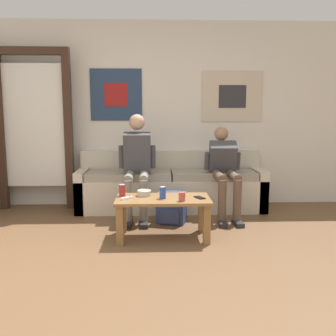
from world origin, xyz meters
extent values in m
plane|color=brown|center=(0.00, 0.00, 0.00)|extent=(18.00, 18.00, 0.00)
cube|color=silver|center=(0.00, 2.66, 1.27)|extent=(10.00, 0.05, 2.55)
cube|color=navy|center=(-0.51, 2.62, 1.55)|extent=(0.71, 0.01, 0.71)
cube|color=maroon|center=(-0.51, 2.62, 1.55)|extent=(0.32, 0.01, 0.32)
cube|color=beige|center=(1.11, 2.62, 1.53)|extent=(0.85, 0.01, 0.70)
cube|color=#2D2D33|center=(1.11, 2.62, 1.53)|extent=(0.38, 0.01, 0.31)
cube|color=#382319|center=(-2.04, 2.43, 1.02)|extent=(0.10, 0.10, 2.05)
cube|color=#382319|center=(-1.14, 2.43, 1.02)|extent=(0.10, 0.10, 2.05)
cube|color=#382319|center=(-1.59, 2.43, 2.10)|extent=(1.00, 0.10, 0.10)
cube|color=silver|center=(-1.59, 2.45, 1.13)|extent=(0.82, 0.02, 1.64)
cube|color=beige|center=(0.24, 2.57, 0.39)|extent=(2.49, 0.13, 0.78)
cube|color=beige|center=(0.24, 2.24, 0.21)|extent=(2.49, 0.52, 0.43)
cube|color=beige|center=(-0.95, 2.24, 0.27)|extent=(0.12, 0.52, 0.55)
cube|color=beige|center=(1.42, 2.24, 0.27)|extent=(0.12, 0.52, 0.55)
cube|color=gray|center=(-0.33, 2.24, 0.48)|extent=(1.11, 0.48, 0.10)
cube|color=gray|center=(0.80, 2.24, 0.48)|extent=(1.11, 0.48, 0.10)
cube|color=olive|center=(0.10, 1.13, 0.41)|extent=(0.98, 0.51, 0.03)
cube|color=olive|center=(-0.34, 1.34, 0.20)|extent=(0.07, 0.07, 0.40)
cube|color=olive|center=(0.53, 1.34, 0.20)|extent=(0.07, 0.07, 0.40)
cube|color=olive|center=(-0.34, 0.93, 0.20)|extent=(0.07, 0.07, 0.40)
cube|color=olive|center=(0.53, 0.93, 0.20)|extent=(0.07, 0.07, 0.40)
cylinder|color=gray|center=(-0.30, 1.82, 0.53)|extent=(0.11, 0.43, 0.11)
cylinder|color=gray|center=(-0.30, 1.61, 0.28)|extent=(0.10, 0.10, 0.50)
cube|color=#232328|center=(-0.30, 1.54, 0.03)|extent=(0.11, 0.25, 0.05)
cylinder|color=gray|center=(-0.12, 1.82, 0.53)|extent=(0.11, 0.43, 0.11)
cylinder|color=gray|center=(-0.12, 1.61, 0.28)|extent=(0.10, 0.10, 0.50)
cube|color=#232328|center=(-0.12, 1.54, 0.03)|extent=(0.11, 0.25, 0.05)
cube|color=#3F3F44|center=(-0.21, 2.08, 0.79)|extent=(0.35, 0.31, 0.55)
sphere|color=tan|center=(-0.21, 2.14, 1.18)|extent=(0.20, 0.20, 0.20)
cylinder|color=#3F3F44|center=(-0.40, 2.08, 0.75)|extent=(0.08, 0.10, 0.29)
cylinder|color=#3F3F44|center=(-0.01, 2.08, 0.75)|extent=(0.08, 0.10, 0.29)
cylinder|color=brown|center=(0.81, 1.82, 0.53)|extent=(0.11, 0.44, 0.11)
cylinder|color=brown|center=(0.81, 1.60, 0.28)|extent=(0.10, 0.10, 0.50)
cube|color=#232328|center=(0.81, 1.53, 0.03)|extent=(0.11, 0.25, 0.05)
cylinder|color=brown|center=(0.99, 1.82, 0.53)|extent=(0.11, 0.44, 0.11)
cylinder|color=brown|center=(0.99, 1.60, 0.28)|extent=(0.10, 0.10, 0.50)
cube|color=#232328|center=(0.99, 1.53, 0.03)|extent=(0.11, 0.25, 0.05)
cube|color=#3F3F44|center=(0.90, 2.12, 0.72)|extent=(0.36, 0.38, 0.46)
sphere|color=#9E7556|center=(0.90, 2.25, 1.03)|extent=(0.18, 0.18, 0.18)
cylinder|color=#3F3F44|center=(0.70, 2.13, 0.68)|extent=(0.08, 0.12, 0.24)
cylinder|color=#3F3F44|center=(1.09, 2.13, 0.68)|extent=(0.08, 0.12, 0.24)
cube|color=navy|center=(0.22, 1.69, 0.18)|extent=(0.38, 0.31, 0.37)
cube|color=navy|center=(0.19, 1.59, 0.10)|extent=(0.24, 0.14, 0.17)
cylinder|color=#B7B2A8|center=(-0.10, 1.24, 0.46)|extent=(0.14, 0.14, 0.06)
torus|color=#B7B2A8|center=(-0.10, 1.24, 0.48)|extent=(0.15, 0.15, 0.02)
cylinder|color=#B24C42|center=(0.29, 0.99, 0.47)|extent=(0.07, 0.07, 0.09)
cylinder|color=black|center=(0.29, 0.99, 0.52)|extent=(0.00, 0.00, 0.01)
cylinder|color=#28479E|center=(0.10, 1.11, 0.49)|extent=(0.07, 0.07, 0.12)
cylinder|color=silver|center=(0.10, 1.11, 0.55)|extent=(0.06, 0.06, 0.00)
cylinder|color=maroon|center=(-0.33, 1.24, 0.49)|extent=(0.07, 0.07, 0.12)
cylinder|color=silver|center=(-0.33, 1.24, 0.55)|extent=(0.06, 0.06, 0.00)
cube|color=white|center=(-0.27, 1.08, 0.44)|extent=(0.13, 0.12, 0.02)
cylinder|color=#333842|center=(-0.24, 1.11, 0.45)|extent=(0.01, 0.01, 0.00)
cube|color=white|center=(0.31, 1.23, 0.44)|extent=(0.07, 0.15, 0.02)
cylinder|color=#333842|center=(0.30, 1.26, 0.45)|extent=(0.01, 0.01, 0.00)
cube|color=black|center=(0.48, 1.11, 0.43)|extent=(0.12, 0.15, 0.01)
cube|color=black|center=(0.48, 1.11, 0.44)|extent=(0.11, 0.14, 0.00)
camera|label=1|loc=(0.01, -2.66, 1.31)|focal=40.00mm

